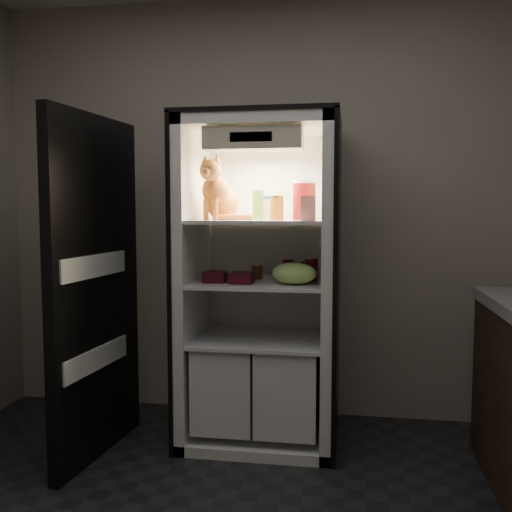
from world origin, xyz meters
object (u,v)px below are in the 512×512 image
at_px(soda_can_b, 311,270).
at_px(grape_bag, 294,273).
at_px(refrigerator, 261,304).
at_px(salsa_jar, 277,208).
at_px(soda_can_c, 298,271).
at_px(pepper_jar, 304,200).
at_px(soda_can_a, 288,269).
at_px(parmesan_shaker, 258,205).
at_px(mayo_tub, 270,207).
at_px(condiment_jar, 257,271).
at_px(tabby_cat, 219,196).
at_px(berry_box_left, 215,277).
at_px(cream_carton, 308,208).
at_px(berry_box_right, 242,278).

distance_m(soda_can_b, grape_bag, 0.16).
distance_m(refrigerator, salsa_jar, 0.58).
bearing_deg(soda_can_c, salsa_jar, 174.16).
relative_size(pepper_jar, soda_can_a, 1.81).
bearing_deg(parmesan_shaker, soda_can_b, -5.34).
distance_m(mayo_tub, condiment_jar, 0.38).
relative_size(tabby_cat, grape_bag, 1.51).
relative_size(refrigerator, soda_can_b, 13.86).
bearing_deg(refrigerator, condiment_jar, 165.51).
distance_m(mayo_tub, salsa_jar, 0.14).
bearing_deg(berry_box_left, condiment_jar, 41.69).
height_order(cream_carton, soda_can_b, cream_carton).
height_order(tabby_cat, grape_bag, tabby_cat).
distance_m(refrigerator, cream_carton, 0.69).
xyz_separation_m(parmesan_shaker, soda_can_a, (0.17, 0.05, -0.37)).
height_order(cream_carton, grape_bag, cream_carton).
bearing_deg(mayo_tub, refrigerator, -122.79).
distance_m(pepper_jar, condiment_jar, 0.50).
distance_m(tabby_cat, mayo_tub, 0.33).
height_order(soda_can_b, grape_bag, soda_can_b).
height_order(refrigerator, cream_carton, refrigerator).
height_order(cream_carton, soda_can_a, cream_carton).
distance_m(soda_can_a, berry_box_right, 0.32).
relative_size(tabby_cat, berry_box_right, 2.95).
height_order(salsa_jar, berry_box_left, salsa_jar).
distance_m(soda_can_a, soda_can_c, 0.12).
xyz_separation_m(salsa_jar, condiment_jar, (-0.13, 0.07, -0.37)).
relative_size(soda_can_b, grape_bag, 0.56).
bearing_deg(berry_box_left, soda_can_a, 26.73).
distance_m(tabby_cat, cream_carton, 0.55).
height_order(pepper_jar, soda_can_b, pepper_jar).
xyz_separation_m(soda_can_a, grape_bag, (0.05, -0.21, -0.00)).
xyz_separation_m(refrigerator, berry_box_left, (-0.24, -0.18, 0.18)).
height_order(parmesan_shaker, condiment_jar, parmesan_shaker).
distance_m(mayo_tub, pepper_jar, 0.23).
relative_size(refrigerator, salsa_jar, 13.81).
relative_size(pepper_jar, cream_carton, 1.70).
height_order(pepper_jar, berry_box_left, pepper_jar).
bearing_deg(soda_can_c, parmesan_shaker, 168.58).
relative_size(mayo_tub, pepper_jar, 0.62).
relative_size(soda_can_a, grape_bag, 0.51).
xyz_separation_m(tabby_cat, soda_can_a, (0.38, 0.13, -0.42)).
xyz_separation_m(soda_can_a, berry_box_left, (-0.39, -0.20, -0.03)).
xyz_separation_m(cream_carton, soda_can_b, (0.00, 0.22, -0.35)).
relative_size(salsa_jar, cream_carton, 1.04).
xyz_separation_m(tabby_cat, soda_can_b, (0.52, 0.05, -0.42)).
bearing_deg(cream_carton, berry_box_right, 168.67).
relative_size(parmesan_shaker, mayo_tub, 1.22).
distance_m(mayo_tub, berry_box_left, 0.53).
distance_m(salsa_jar, condiment_jar, 0.40).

